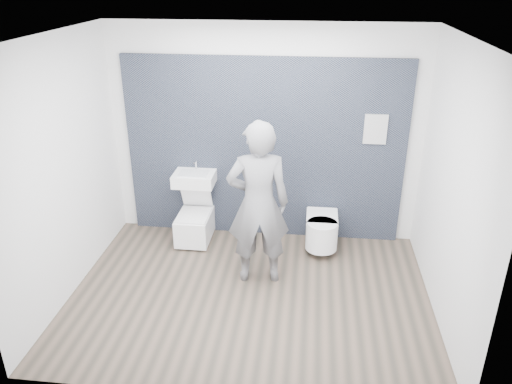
# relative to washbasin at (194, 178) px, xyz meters

# --- Properties ---
(ground) EXTENTS (4.00, 4.00, 0.00)m
(ground) POSITION_rel_washbasin_xyz_m (0.89, -1.24, -0.86)
(ground) COLOR brown
(ground) RESTS_ON ground
(room_shell) EXTENTS (4.00, 4.00, 4.00)m
(room_shell) POSITION_rel_washbasin_xyz_m (0.89, -1.24, 0.88)
(room_shell) COLOR silver
(room_shell) RESTS_ON ground
(tile_wall) EXTENTS (3.60, 0.06, 2.40)m
(tile_wall) POSITION_rel_washbasin_xyz_m (0.89, 0.23, -0.86)
(tile_wall) COLOR black
(tile_wall) RESTS_ON ground
(washbasin) EXTENTS (0.53, 0.40, 0.40)m
(washbasin) POSITION_rel_washbasin_xyz_m (0.00, 0.00, 0.00)
(washbasin) COLOR white
(washbasin) RESTS_ON ground
(toilet_square) EXTENTS (0.42, 0.61, 0.79)m
(toilet_square) POSITION_rel_washbasin_xyz_m (0.00, -0.10, -0.62)
(toilet_square) COLOR white
(toilet_square) RESTS_ON ground
(toilet_rounded) EXTENTS (0.41, 0.68, 0.37)m
(toilet_rounded) POSITION_rel_washbasin_xyz_m (1.68, -0.15, -0.58)
(toilet_rounded) COLOR white
(toilet_rounded) RESTS_ON ground
(info_placard) EXTENTS (0.28, 0.03, 0.37)m
(info_placard) POSITION_rel_washbasin_xyz_m (2.27, 0.18, -0.86)
(info_placard) COLOR white
(info_placard) RESTS_ON ground
(visitor) EXTENTS (0.77, 0.57, 1.93)m
(visitor) POSITION_rel_washbasin_xyz_m (0.94, -0.89, 0.11)
(visitor) COLOR slate
(visitor) RESTS_ON ground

